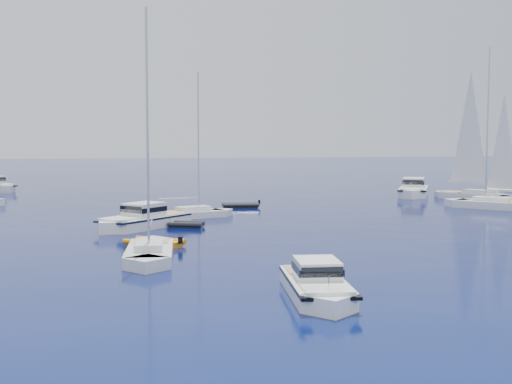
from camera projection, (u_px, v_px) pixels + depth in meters
ground at (339, 270)px, 36.48m from camera, size 400.00×400.00×0.00m
motor_cruiser_near at (317, 297)px, 30.26m from camera, size 3.17×8.30×2.13m
motor_cruiser_left at (142, 228)px, 53.28m from camera, size 8.68×9.00×2.51m
motor_cruiser_distant at (413, 196)px, 82.45m from camera, size 7.58×11.01×2.80m
sailboat_fore at (150, 258)px, 39.98m from camera, size 3.31×10.22×14.79m
sailboat_mid_r at (497, 209)px, 67.71m from camera, size 9.84×10.12×16.47m
sailboat_centre at (190, 218)px, 60.06m from camera, size 9.22×5.31×13.19m
sailboat_sails_r at (476, 200)px, 77.41m from camera, size 8.59×10.96×16.47m
tender_yellow at (154, 246)px, 44.51m from camera, size 4.46×4.06×0.95m
tender_grey_near at (186, 227)px, 53.72m from camera, size 3.20×2.48×0.95m
tender_grey_far at (240, 207)px, 69.00m from camera, size 3.94×2.29×0.95m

